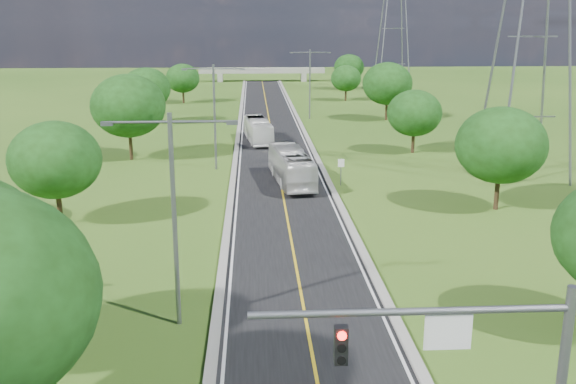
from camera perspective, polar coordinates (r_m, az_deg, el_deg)
The scene contains 23 objects.
ground at distance 77.19m, azimuth -1.35°, elevation 4.56°, with size 260.00×260.00×0.00m, color #2D5417.
road at distance 83.10m, azimuth -1.48°, elevation 5.32°, with size 8.00×150.00×0.06m, color black.
curb_left at distance 83.07m, azimuth -4.43°, elevation 5.33°, with size 0.50×150.00×0.22m, color gray.
curb_right at distance 83.31m, azimuth 1.45°, elevation 5.40°, with size 0.50×150.00×0.22m, color gray.
signal_mast at distance 18.39m, azimuth 17.16°, elevation -14.75°, with size 8.54×0.33×7.20m.
speed_limit_sign at distance 55.78m, azimuth 4.74°, elevation 2.18°, with size 0.55×0.09×2.40m.
overpass at distance 156.35m, azimuth -2.33°, elevation 10.67°, with size 30.00×3.00×3.20m.
streetlight_near_left at distance 29.22m, azimuth -10.14°, elevation -0.96°, with size 5.90×0.25×10.00m.
streetlight_mid_left at distance 61.52m, azimuth -6.56°, elevation 7.43°, with size 5.90×0.25×10.00m.
streetlight_far_right at distance 94.62m, azimuth 1.96°, elevation 10.09°, with size 5.90×0.25×10.00m.
power_tower_near at distance 61.01m, azimuth 21.06°, elevation 14.11°, with size 9.00×6.40×28.00m.
power_tower_far at distance 133.96m, azimuth 9.37°, elevation 14.76°, with size 9.00×6.40×28.00m.
tree_lb at distance 46.87m, azimuth -20.00°, elevation 2.70°, with size 6.30×6.30×7.33m.
tree_lc at distance 67.61m, azimuth -14.01°, elevation 7.44°, with size 7.56×7.56×8.79m.
tree_ld at distance 91.52m, azimuth -12.50°, elevation 8.97°, with size 6.72×6.72×7.82m.
tree_le at distance 114.94m, azimuth -9.35°, elevation 9.95°, with size 5.88×5.88×6.84m.
tree_rb at distance 50.25m, azimuth 18.41°, elevation 3.97°, with size 6.72×6.72×7.82m.
tree_rc at distance 70.74m, azimuth 11.17°, elevation 6.90°, with size 5.88×5.88×6.84m.
tree_rd at distance 94.33m, azimuth 8.83°, elevation 9.50°, with size 7.14×7.14×8.30m.
tree_re at distance 117.55m, azimuth 5.18°, elevation 10.03°, with size 5.46×5.46×6.35m.
tree_rf at distance 137.74m, azimuth 5.45°, elevation 10.98°, with size 6.30×6.30×7.33m.
bus_outbound at distance 56.16m, azimuth 0.29°, elevation 2.29°, with size 2.54×10.84×3.02m, color beige.
bus_inbound at distance 76.16m, azimuth -2.66°, elevation 5.52°, with size 2.35×10.05×2.80m, color white.
Camera 1 is at (-2.40, -15.91, 13.79)m, focal length 40.00 mm.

